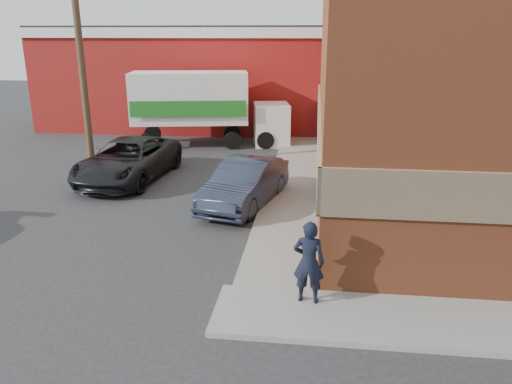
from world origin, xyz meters
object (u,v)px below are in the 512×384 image
(sedan, at_px, (245,183))
(box_truck, at_px, (204,104))
(warehouse, at_px, (192,76))
(utility_pole, at_px, (80,47))
(suv_a, at_px, (128,160))
(man, at_px, (309,262))

(sedan, height_order, box_truck, box_truck)
(warehouse, height_order, utility_pole, utility_pole)
(sedan, distance_m, suv_a, 5.27)
(sedan, bearing_deg, warehouse, 123.75)
(warehouse, bearing_deg, utility_pole, -97.77)
(suv_a, relative_size, box_truck, 0.74)
(sedan, bearing_deg, utility_pole, 166.55)
(warehouse, xyz_separation_m, man, (7.31, -20.45, -1.84))
(warehouse, distance_m, suv_a, 12.32)
(utility_pole, bearing_deg, sedan, -27.44)
(suv_a, distance_m, box_truck, 6.48)
(suv_a, xyz_separation_m, box_truck, (1.56, 6.17, 1.26))
(man, relative_size, box_truck, 0.23)
(man, height_order, box_truck, box_truck)
(warehouse, height_order, man, warehouse)
(utility_pole, xyz_separation_m, man, (8.81, -9.45, -3.77))
(warehouse, bearing_deg, sedan, -70.25)
(sedan, bearing_deg, man, -56.55)
(sedan, relative_size, box_truck, 0.60)
(utility_pole, bearing_deg, man, -47.02)
(sedan, xyz_separation_m, box_truck, (-3.16, 8.51, 1.29))
(box_truck, bearing_deg, suv_a, -114.34)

